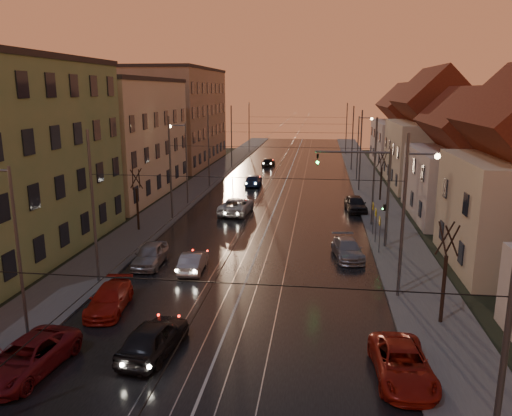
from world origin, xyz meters
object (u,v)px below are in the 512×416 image
at_px(parked_left_2, 109,299).
at_px(parked_left_3, 150,255).
at_px(traffic_light_mast, 374,185).
at_px(street_lamp_3, 361,142).
at_px(street_lamp_1, 410,207).
at_px(driving_car_3, 253,180).
at_px(driving_car_1, 193,261).
at_px(driving_car_0, 154,337).
at_px(street_lamp_2, 183,156).
at_px(parked_right_2, 356,204).
at_px(parked_right_0, 402,364).
at_px(parked_right_1, 348,249).
at_px(driving_car_2, 236,206).
at_px(parked_left_1, 27,357).
at_px(street_lamp_0, 10,237).

relative_size(parked_left_2, parked_left_3, 1.02).
bearing_deg(traffic_light_mast, street_lamp_3, 87.73).
distance_m(street_lamp_1, driving_car_3, 33.47).
xyz_separation_m(driving_car_1, parked_left_3, (-3.02, 0.69, 0.09)).
xyz_separation_m(street_lamp_3, driving_car_1, (-12.66, -34.33, -4.26)).
height_order(street_lamp_3, driving_car_0, street_lamp_3).
xyz_separation_m(street_lamp_2, driving_car_3, (5.48, 10.67, -4.22)).
distance_m(traffic_light_mast, parked_right_2, 11.76).
xyz_separation_m(parked_right_0, parked_right_1, (-1.40, 14.51, -0.01)).
bearing_deg(street_lamp_1, traffic_light_mast, 97.91).
bearing_deg(traffic_light_mast, parked_right_0, -91.32).
distance_m(driving_car_3, parked_right_2, 16.12).
bearing_deg(parked_left_2, driving_car_2, 74.97).
bearing_deg(driving_car_1, street_lamp_3, -113.13).
bearing_deg(driving_car_1, parked_left_2, 62.41).
distance_m(parked_left_3, parked_right_0, 18.21).
distance_m(street_lamp_1, traffic_light_mast, 8.08).
distance_m(driving_car_2, parked_left_1, 27.61).
xyz_separation_m(street_lamp_1, street_lamp_3, (0.00, 36.00, 0.00)).
bearing_deg(parked_left_1, street_lamp_1, 39.95).
distance_m(driving_car_1, parked_left_3, 3.10).
relative_size(street_lamp_3, parked_left_3, 1.91).
height_order(driving_car_3, parked_left_2, driving_car_3).
relative_size(driving_car_2, parked_left_2, 1.28).
xyz_separation_m(street_lamp_3, traffic_light_mast, (-1.11, -28.00, -0.29)).
bearing_deg(driving_car_1, street_lamp_0, 57.26).
bearing_deg(parked_right_0, driving_car_0, 173.44).
bearing_deg(parked_right_0, traffic_light_mast, 85.67).
bearing_deg(parked_right_0, driving_car_2, 109.93).
distance_m(driving_car_2, parked_right_1, 14.83).
xyz_separation_m(parked_left_3, parked_right_0, (14.18, -11.44, -0.07)).
distance_m(street_lamp_1, driving_car_1, 13.46).
xyz_separation_m(parked_left_2, parked_left_3, (-0.18, 6.88, 0.09)).
relative_size(parked_left_2, parked_right_2, 0.99).
height_order(traffic_light_mast, parked_left_1, traffic_light_mast).
bearing_deg(street_lamp_2, driving_car_3, 62.82).
bearing_deg(driving_car_3, parked_left_3, 80.89).
bearing_deg(traffic_light_mast, parked_right_1, -125.08).
distance_m(street_lamp_2, traffic_light_mast, 20.89).
height_order(street_lamp_0, parked_right_0, street_lamp_0).
distance_m(driving_car_1, parked_right_2, 20.69).
height_order(driving_car_0, parked_left_3, driving_car_0).
xyz_separation_m(street_lamp_0, driving_car_0, (6.40, -0.43, -4.13)).
xyz_separation_m(street_lamp_3, parked_left_3, (-15.68, -33.63, -4.17)).
bearing_deg(parked_right_2, street_lamp_1, -91.59).
bearing_deg(driving_car_1, parked_right_1, -161.75).
xyz_separation_m(street_lamp_2, driving_car_2, (5.76, -3.21, -4.13)).
bearing_deg(driving_car_1, parked_left_3, -15.77).
xyz_separation_m(parked_left_1, parked_right_0, (14.84, 1.47, -0.03)).
xyz_separation_m(driving_car_1, driving_car_2, (0.21, 15.12, 0.14)).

